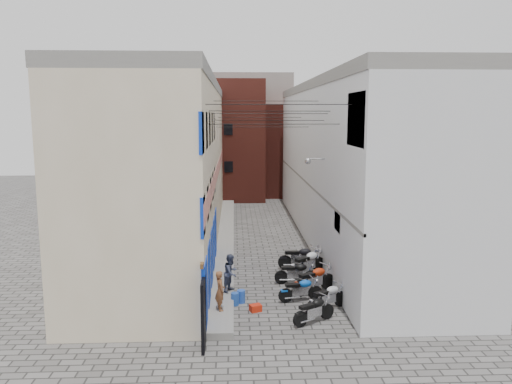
{
  "coord_description": "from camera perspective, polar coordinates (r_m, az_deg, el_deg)",
  "views": [
    {
      "loc": [
        -1.55,
        -15.07,
        7.16
      ],
      "look_at": [
        -0.37,
        11.66,
        3.0
      ],
      "focal_mm": 35.0,
      "sensor_mm": 36.0,
      "label": 1
    }
  ],
  "objects": [
    {
      "name": "building_right",
      "position": [
        28.94,
        10.58,
        3.42
      ],
      "size": [
        5.94,
        26.0,
        9.0
      ],
      "color": "silver",
      "rests_on": "ground"
    },
    {
      "name": "red_crate",
      "position": [
        18.81,
        -0.06,
        -13.11
      ],
      "size": [
        0.49,
        0.43,
        0.25
      ],
      "primitive_type": "cube",
      "rotation": [
        0.0,
        0.0,
        0.37
      ],
      "color": "red",
      "rests_on": "ground"
    },
    {
      "name": "building_far_brick_right",
      "position": [
        45.41,
        3.24,
        4.83
      ],
      "size": [
        5.0,
        6.0,
        8.0
      ],
      "primitive_type": "cube",
      "color": "maroon",
      "rests_on": "ground"
    },
    {
      "name": "person_a",
      "position": [
        18.11,
        -4.13,
        -11.17
      ],
      "size": [
        0.47,
        0.59,
        1.44
      ],
      "primitive_type": "imported",
      "rotation": [
        0.0,
        0.0,
        1.82
      ],
      "color": "brown",
      "rests_on": "plinth"
    },
    {
      "name": "ground",
      "position": [
        16.76,
        3.14,
        -16.47
      ],
      "size": [
        90.0,
        90.0,
        0.0
      ],
      "primitive_type": "plane",
      "color": "#4F4D4A",
      "rests_on": "ground"
    },
    {
      "name": "person_b",
      "position": [
        19.91,
        -2.88,
        -9.19
      ],
      "size": [
        0.86,
        0.92,
        1.5
      ],
      "primitive_type": "imported",
      "rotation": [
        0.0,
        0.0,
        1.04
      ],
      "color": "#394056",
      "rests_on": "plinth"
    },
    {
      "name": "far_shopfront",
      "position": [
        40.74,
        -0.32,
        0.42
      ],
      "size": [
        2.0,
        0.3,
        2.4
      ],
      "primitive_type": "cube",
      "color": "black",
      "rests_on": "ground"
    },
    {
      "name": "motorcycle_f",
      "position": [
        22.69,
        5.99,
        -7.94
      ],
      "size": [
        2.11,
        1.93,
        1.26
      ],
      "primitive_type": null,
      "rotation": [
        0.0,
        0.0,
        -0.87
      ],
      "color": "silver",
      "rests_on": "ground"
    },
    {
      "name": "water_jug_near",
      "position": [
        19.35,
        -2.42,
        -12.12
      ],
      "size": [
        0.35,
        0.35,
        0.48
      ],
      "primitive_type": "cylinder",
      "rotation": [
        0.0,
        0.0,
        0.15
      ],
      "color": "#214CA7",
      "rests_on": "ground"
    },
    {
      "name": "motorcycle_c",
      "position": [
        19.7,
        5.12,
        -10.92
      ],
      "size": [
        1.85,
        0.9,
        1.02
      ],
      "primitive_type": null,
      "rotation": [
        0.0,
        0.0,
        -1.37
      ],
      "color": "#0B4DB1",
      "rests_on": "ground"
    },
    {
      "name": "motorcycle_e",
      "position": [
        21.58,
        4.61,
        -9.07
      ],
      "size": [
        1.87,
        0.64,
        1.07
      ],
      "primitive_type": null,
      "rotation": [
        0.0,
        0.0,
        -1.6
      ],
      "color": "black",
      "rests_on": "ground"
    },
    {
      "name": "motorcycle_b",
      "position": [
        19.02,
        8.25,
        -11.66
      ],
      "size": [
        1.88,
        1.39,
        1.06
      ],
      "primitive_type": null,
      "rotation": [
        0.0,
        0.0,
        -1.06
      ],
      "color": "#ACACB1",
      "rests_on": "ground"
    },
    {
      "name": "building_left",
      "position": [
        28.35,
        -9.48,
        3.33
      ],
      "size": [
        5.1,
        27.0,
        9.0
      ],
      "color": "beige",
      "rests_on": "ground"
    },
    {
      "name": "overhead_wires",
      "position": [
        22.77,
        1.39,
        8.75
      ],
      "size": [
        5.8,
        13.02,
        1.32
      ],
      "color": "black",
      "rests_on": "ground"
    },
    {
      "name": "motorcycle_d",
      "position": [
        20.62,
        6.7,
        -9.75
      ],
      "size": [
        2.14,
        1.64,
        1.21
      ],
      "primitive_type": null,
      "rotation": [
        0.0,
        0.0,
        -1.03
      ],
      "color": "#A9280C",
      "rests_on": "ground"
    },
    {
      "name": "building_far_concrete",
      "position": [
        49.12,
        -0.72,
        6.9
      ],
      "size": [
        8.0,
        5.0,
        11.0
      ],
      "primitive_type": "cube",
      "color": "slate",
      "rests_on": "ground"
    },
    {
      "name": "motorcycle_a",
      "position": [
        17.82,
        6.65,
        -13.13
      ],
      "size": [
        1.79,
        1.4,
        1.02
      ],
      "primitive_type": null,
      "rotation": [
        0.0,
        0.0,
        -1.02
      ],
      "color": "black",
      "rests_on": "ground"
    },
    {
      "name": "plinth",
      "position": [
        28.94,
        -3.46,
        -5.25
      ],
      "size": [
        0.9,
        26.0,
        0.25
      ],
      "primitive_type": "cube",
      "color": "slate",
      "rests_on": "ground"
    },
    {
      "name": "water_jug_far",
      "position": [
        19.57,
        -1.71,
        -11.85
      ],
      "size": [
        0.33,
        0.33,
        0.5
      ],
      "primitive_type": "cylinder",
      "rotation": [
        0.0,
        0.0,
        0.04
      ],
      "color": "#234CB0",
      "rests_on": "ground"
    },
    {
      "name": "motorcycle_g",
      "position": [
        23.56,
        5.08,
        -7.35
      ],
      "size": [
        2.11,
        0.72,
        1.21
      ],
      "primitive_type": null,
      "rotation": [
        0.0,
        0.0,
        -1.6
      ],
      "color": "black",
      "rests_on": "ground"
    },
    {
      "name": "building_far_brick_left",
      "position": [
        43.13,
        -3.14,
        5.95
      ],
      "size": [
        6.0,
        6.0,
        10.0
      ],
      "primitive_type": "cube",
      "color": "maroon",
      "rests_on": "ground"
    }
  ]
}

